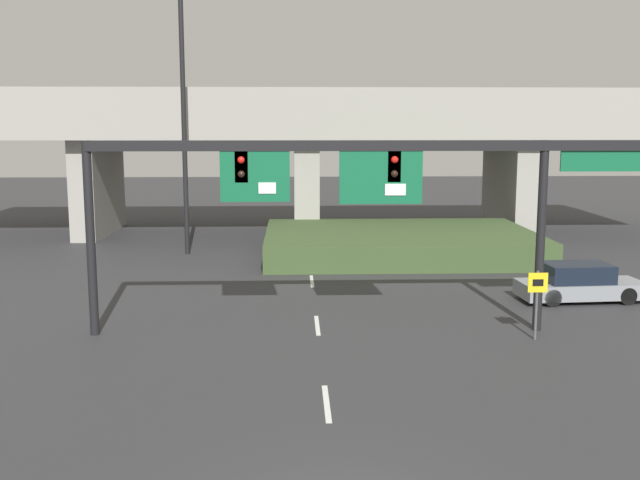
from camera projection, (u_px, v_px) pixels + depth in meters
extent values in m
cube|color=silver|center=(327.00, 403.00, 17.69)|extent=(0.14, 2.40, 0.01)
cube|color=silver|center=(317.00, 325.00, 24.48)|extent=(0.14, 2.40, 0.01)
cube|color=silver|center=(312.00, 281.00, 31.28)|extent=(0.14, 2.40, 0.01)
cube|color=silver|center=(309.00, 253.00, 38.07)|extent=(0.14, 2.40, 0.01)
cylinder|color=black|center=(91.00, 239.00, 22.97)|extent=(0.28, 0.28, 6.03)
cylinder|color=black|center=(541.00, 237.00, 23.47)|extent=(0.28, 0.28, 6.03)
cube|color=black|center=(379.00, 146.00, 22.84)|extent=(17.75, 0.32, 0.32)
cube|color=black|center=(242.00, 167.00, 22.79)|extent=(0.40, 0.28, 0.95)
sphere|color=red|center=(241.00, 160.00, 22.59)|extent=(0.22, 0.22, 0.22)
sphere|color=black|center=(241.00, 174.00, 22.65)|extent=(0.22, 0.22, 0.22)
cube|color=black|center=(394.00, 166.00, 22.96)|extent=(0.40, 0.28, 0.95)
sphere|color=red|center=(395.00, 160.00, 22.75)|extent=(0.22, 0.22, 0.22)
sphere|color=black|center=(394.00, 174.00, 22.82)|extent=(0.22, 0.22, 0.22)
cube|color=#115B38|center=(255.00, 177.00, 22.75)|extent=(2.12, 0.08, 1.54)
cube|color=white|center=(267.00, 188.00, 22.77)|extent=(0.53, 0.03, 0.34)
cube|color=#115B38|center=(381.00, 178.00, 22.89)|extent=(2.55, 0.08, 1.62)
cube|color=white|center=(395.00, 190.00, 22.92)|extent=(0.64, 0.03, 0.36)
cube|color=#115B38|center=(611.00, 161.00, 23.11)|extent=(3.15, 0.07, 0.64)
cylinder|color=#4C4C4C|center=(536.00, 305.00, 22.71)|extent=(0.08, 0.08, 2.14)
cube|color=yellow|center=(538.00, 283.00, 22.56)|extent=(0.60, 0.03, 0.60)
cube|color=black|center=(538.00, 283.00, 22.54)|extent=(0.33, 0.01, 0.21)
cylinder|color=black|center=(183.00, 104.00, 36.64)|extent=(0.24, 0.24, 14.89)
cube|color=gray|center=(306.00, 122.00, 44.33)|extent=(43.62, 9.47, 1.88)
cube|color=gray|center=(307.00, 96.00, 39.64)|extent=(43.62, 0.40, 0.90)
cube|color=gray|center=(98.00, 186.00, 44.48)|extent=(1.40, 7.58, 5.63)
cube|color=gray|center=(306.00, 186.00, 44.92)|extent=(1.40, 7.58, 5.63)
cube|color=gray|center=(509.00, 185.00, 45.36)|extent=(1.40, 7.58, 5.63)
cube|color=#384C28|center=(399.00, 243.00, 37.29)|extent=(13.21, 9.32, 1.25)
cube|color=gray|center=(581.00, 289.00, 27.82)|extent=(4.70, 2.07, 0.57)
cube|color=black|center=(577.00, 273.00, 27.70)|extent=(2.49, 1.75, 0.67)
cylinder|color=black|center=(607.00, 287.00, 28.74)|extent=(0.65, 0.26, 0.64)
cylinder|color=black|center=(628.00, 296.00, 27.22)|extent=(0.65, 0.26, 0.64)
cylinder|color=black|center=(536.00, 288.00, 28.45)|extent=(0.65, 0.26, 0.64)
cylinder|color=black|center=(552.00, 298.00, 26.93)|extent=(0.65, 0.26, 0.64)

